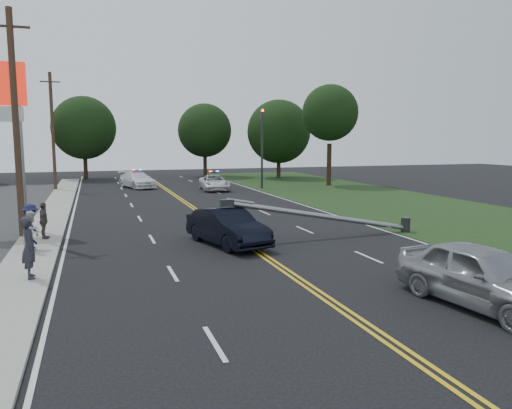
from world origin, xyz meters
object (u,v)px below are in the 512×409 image
object	(u,v)px
utility_pole_far	(53,131)
bystander_d	(44,221)
emergency_a	(214,183)
bystander_a	(29,247)
bystander_c	(31,226)
bystander_b	(32,231)
traffic_signal	(262,141)
fallen_streetlight	(332,217)
utility_pole_mid	(16,124)
crashed_sedan	(227,227)
waiting_sedan	(483,276)
emergency_b	(137,180)

from	to	relation	value
utility_pole_far	bystander_d	xyz separation A→B (m)	(0.99, -23.00, -4.17)
emergency_a	bystander_d	distance (m)	22.37
bystander_a	bystander_c	world-z (taller)	bystander_a
bystander_b	traffic_signal	bearing A→B (deg)	-14.91
fallen_streetlight	bystander_d	size ratio (longest dim) A/B	5.86
utility_pole_far	bystander_a	xyz separation A→B (m)	(1.13, -29.54, -3.99)
utility_pole_mid	traffic_signal	bearing A→B (deg)	45.80
emergency_a	bystander_d	size ratio (longest dim) A/B	2.97
utility_pole_far	bystander_c	bearing A→B (deg)	-88.43
fallen_streetlight	bystander_c	world-z (taller)	fallen_streetlight
bystander_c	bystander_d	bearing A→B (deg)	-33.95
bystander_c	bystander_a	bearing A→B (deg)	161.05
traffic_signal	crashed_sedan	bearing A→B (deg)	-112.29
utility_pole_far	waiting_sedan	xyz separation A→B (m)	(12.84, -35.85, -4.23)
crashed_sedan	bystander_d	bearing A→B (deg)	141.50
fallen_streetlight	emergency_b	distance (m)	26.89
emergency_b	bystander_c	world-z (taller)	bystander_c
utility_pole_far	emergency_a	world-z (taller)	utility_pole_far
fallen_streetlight	emergency_b	xyz separation A→B (m)	(-6.46, 26.10, -0.19)
bystander_a	utility_pole_far	bearing A→B (deg)	-7.43
waiting_sedan	bystander_d	world-z (taller)	bystander_d
utility_pole_mid	emergency_b	size ratio (longest dim) A/B	2.00
fallen_streetlight	bystander_b	bearing A→B (deg)	178.06
bystander_b	bystander_c	distance (m)	0.72
bystander_b	fallen_streetlight	bearing A→B (deg)	-69.07
bystander_c	utility_pole_far	bearing A→B (deg)	-22.92
emergency_b	crashed_sedan	bearing A→B (deg)	-104.50
traffic_signal	utility_pole_far	size ratio (longest dim) A/B	0.70
bystander_a	bystander_c	xyz separation A→B (m)	(-0.45, 4.68, -0.08)
utility_pole_far	bystander_b	world-z (taller)	utility_pole_far
utility_pole_far	bystander_c	xyz separation A→B (m)	(0.68, -24.87, -4.07)
utility_pole_mid	utility_pole_far	world-z (taller)	same
fallen_streetlight	crashed_sedan	size ratio (longest dim) A/B	1.98
utility_pole_mid	bystander_c	size ratio (longest dim) A/B	5.60
emergency_b	bystander_c	xyz separation A→B (m)	(-6.24, -24.97, 0.29)
emergency_a	bystander_c	bearing A→B (deg)	-116.61
waiting_sedan	bystander_b	bearing A→B (deg)	131.84
bystander_a	bystander_b	xyz separation A→B (m)	(-0.35, 3.97, -0.18)
utility_pole_mid	utility_pole_far	bearing A→B (deg)	90.00
bystander_c	bystander_d	xyz separation A→B (m)	(0.31, 1.87, -0.09)
utility_pole_mid	bystander_d	size ratio (longest dim) A/B	6.26
emergency_b	bystander_b	bearing A→B (deg)	-121.15
waiting_sedan	bystander_a	xyz separation A→B (m)	(-11.71, 6.31, 0.25)
bystander_a	emergency_b	bearing A→B (deg)	-20.68
emergency_a	bystander_c	distance (m)	24.12
traffic_signal	utility_pole_far	world-z (taller)	utility_pole_far
waiting_sedan	fallen_streetlight	bearing A→B (deg)	79.13
crashed_sedan	waiting_sedan	distance (m)	10.62
emergency_a	bystander_a	distance (m)	28.04
utility_pole_far	emergency_b	bearing A→B (deg)	0.83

